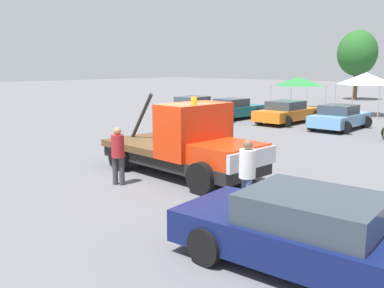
# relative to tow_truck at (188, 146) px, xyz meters

# --- Properties ---
(ground_plane) EXTENTS (160.00, 160.00, 0.00)m
(ground_plane) POSITION_rel_tow_truck_xyz_m (-0.36, 0.02, -0.97)
(ground_plane) COLOR slate
(tow_truck) EXTENTS (5.79, 2.56, 2.51)m
(tow_truck) POSITION_rel_tow_truck_xyz_m (0.00, 0.00, 0.00)
(tow_truck) COLOR black
(tow_truck) RESTS_ON ground
(foreground_car) EXTENTS (5.37, 2.39, 1.34)m
(foreground_car) POSITION_rel_tow_truck_xyz_m (5.95, -3.10, -0.32)
(foreground_car) COLOR #0F194C
(foreground_car) RESTS_ON ground
(person_near_truck) EXTENTS (0.39, 0.39, 1.74)m
(person_near_truck) POSITION_rel_tow_truck_xyz_m (3.27, -1.49, 0.04)
(person_near_truck) COLOR #475B84
(person_near_truck) RESTS_ON ground
(person_at_hood) EXTENTS (0.38, 0.38, 1.69)m
(person_at_hood) POSITION_rel_tow_truck_xyz_m (-0.86, -2.04, 0.01)
(person_at_hood) COLOR #38383D
(person_at_hood) RESTS_ON ground
(parked_car_cream) EXTENTS (2.76, 4.85, 1.34)m
(parked_car_cream) POSITION_rel_tow_truck_xyz_m (-10.82, 12.12, -0.32)
(parked_car_cream) COLOR beige
(parked_car_cream) RESTS_ON ground
(parked_car_teal) EXTENTS (2.41, 4.40, 1.34)m
(parked_car_teal) POSITION_rel_tow_truck_xyz_m (-7.71, 12.43, -0.32)
(parked_car_teal) COLOR #196670
(parked_car_teal) RESTS_ON ground
(parked_car_orange) EXTENTS (2.49, 4.88, 1.34)m
(parked_car_orange) POSITION_rel_tow_truck_xyz_m (-4.23, 13.19, -0.32)
(parked_car_orange) COLOR orange
(parked_car_orange) RESTS_ON ground
(parked_car_skyblue) EXTENTS (2.49, 4.25, 1.34)m
(parked_car_skyblue) POSITION_rel_tow_truck_xyz_m (-0.82, 12.81, -0.32)
(parked_car_skyblue) COLOR #669ED1
(parked_car_skyblue) RESTS_ON ground
(canopy_tent_green) EXTENTS (3.24, 3.24, 2.52)m
(canopy_tent_green) POSITION_rel_tow_truck_xyz_m (-8.16, 21.62, 1.19)
(canopy_tent_green) COLOR #9E9EA3
(canopy_tent_green) RESTS_ON ground
(canopy_tent_white) EXTENTS (2.98, 2.98, 2.95)m
(canopy_tent_white) POSITION_rel_tow_truck_xyz_m (-2.28, 20.07, 1.56)
(canopy_tent_white) COLOR #9E9EA3
(canopy_tent_white) RESTS_ON ground
(tree_left) EXTENTS (3.82, 3.82, 6.83)m
(tree_left) POSITION_rel_tow_truck_xyz_m (-8.26, 33.17, 3.61)
(tree_left) COLOR brown
(tree_left) RESTS_ON ground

